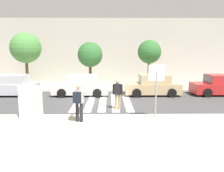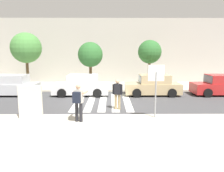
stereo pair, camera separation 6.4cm
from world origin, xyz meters
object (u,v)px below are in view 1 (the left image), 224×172
(street_tree_east, at_px, (149,52))
(advertising_board, at_px, (31,102))
(parked_car_tan, at_px, (153,86))
(parked_car_red, at_px, (220,85))
(pedestrian_crossing, at_px, (118,93))
(street_tree_west, at_px, (26,48))
(parked_car_white, at_px, (81,86))
(photographer_with_backpack, at_px, (79,100))
(parked_car_silver, at_px, (10,86))
(stop_sign, at_px, (156,79))
(street_tree_center, at_px, (90,55))

(street_tree_east, xyz_separation_m, advertising_board, (-7.06, -8.78, -2.26))
(parked_car_tan, relative_size, parked_car_red, 1.00)
(parked_car_tan, distance_m, street_tree_east, 3.54)
(pedestrian_crossing, relative_size, street_tree_west, 0.37)
(parked_car_red, bearing_deg, parked_car_white, 180.00)
(parked_car_white, bearing_deg, street_tree_east, 24.68)
(photographer_with_backpack, bearing_deg, parked_car_red, 34.44)
(photographer_with_backpack, xyz_separation_m, parked_car_red, (9.74, 6.68, -0.44))
(photographer_with_backpack, bearing_deg, street_tree_east, 62.64)
(photographer_with_backpack, xyz_separation_m, advertising_board, (-2.30, 0.44, -0.23))
(parked_car_silver, distance_m, parked_car_red, 15.80)
(stop_sign, height_order, pedestrian_crossing, stop_sign)
(parked_car_silver, relative_size, parked_car_red, 1.00)
(pedestrian_crossing, distance_m, street_tree_west, 10.51)
(photographer_with_backpack, height_order, pedestrian_crossing, photographer_with_backpack)
(parked_car_silver, bearing_deg, stop_sign, -32.14)
(advertising_board, bearing_deg, street_tree_center, 75.86)
(stop_sign, distance_m, parked_car_white, 7.53)
(stop_sign, relative_size, parked_car_tan, 0.62)
(parked_car_silver, distance_m, advertising_board, 7.29)
(photographer_with_backpack, xyz_separation_m, pedestrian_crossing, (1.83, 2.61, -0.19))
(parked_car_silver, relative_size, advertising_board, 2.56)
(parked_car_silver, bearing_deg, street_tree_center, 18.74)
(stop_sign, xyz_separation_m, parked_car_white, (-4.31, 6.05, -1.26))
(parked_car_tan, bearing_deg, street_tree_east, 86.94)
(pedestrian_crossing, height_order, parked_car_silver, pedestrian_crossing)
(photographer_with_backpack, distance_m, parked_car_silver, 9.03)
(street_tree_east, bearing_deg, advertising_board, -128.83)
(photographer_with_backpack, relative_size, pedestrian_crossing, 1.00)
(parked_car_silver, bearing_deg, parked_car_white, 0.00)
(street_tree_east, bearing_deg, street_tree_center, -173.69)
(street_tree_east, bearing_deg, parked_car_white, -155.32)
(stop_sign, height_order, parked_car_tan, stop_sign)
(parked_car_red, bearing_deg, photographer_with_backpack, -145.56)
(pedestrian_crossing, distance_m, parked_car_tan, 4.94)
(street_tree_center, xyz_separation_m, advertising_board, (-2.07, -8.22, -2.04))
(stop_sign, height_order, parked_car_white, stop_sign)
(street_tree_east, height_order, advertising_board, street_tree_east)
(stop_sign, xyz_separation_m, street_tree_west, (-9.33, 8.78, 1.56))
(advertising_board, bearing_deg, parked_car_red, 27.41)
(photographer_with_backpack, height_order, parked_car_white, photographer_with_backpack)
(parked_car_silver, relative_size, parked_car_tan, 1.00)
(stop_sign, bearing_deg, parked_car_red, 44.43)
(parked_car_red, bearing_deg, pedestrian_crossing, -152.81)
(street_tree_east, bearing_deg, street_tree_west, 178.89)
(pedestrian_crossing, height_order, parked_car_red, pedestrian_crossing)
(pedestrian_crossing, relative_size, parked_car_tan, 0.42)
(parked_car_tan, height_order, street_tree_center, street_tree_center)
(parked_car_white, xyz_separation_m, advertising_board, (-1.56, -6.24, 0.21))
(street_tree_west, distance_m, street_tree_east, 10.53)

